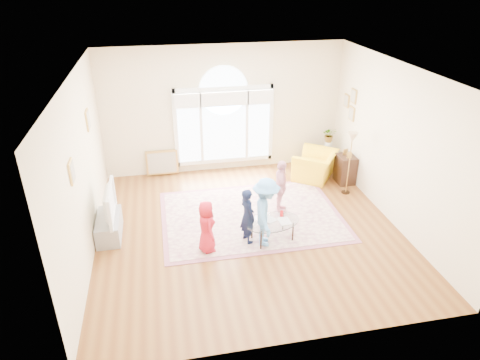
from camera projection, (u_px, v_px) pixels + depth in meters
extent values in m
plane|color=brown|center=(248.00, 229.00, 8.73)|extent=(6.00, 6.00, 0.00)
plane|color=beige|center=(224.00, 110.00, 10.64)|extent=(6.00, 0.00, 6.00)
plane|color=beige|center=(300.00, 251.00, 5.39)|extent=(6.00, 0.00, 6.00)
plane|color=beige|center=(82.00, 171.00, 7.50)|extent=(0.00, 6.00, 6.00)
plane|color=beige|center=(396.00, 146.00, 8.53)|extent=(0.00, 6.00, 6.00)
plane|color=white|center=(250.00, 71.00, 7.30)|extent=(6.00, 6.00, 0.00)
cube|color=white|center=(225.00, 160.00, 11.22)|extent=(2.50, 0.08, 0.10)
cube|color=white|center=(224.00, 88.00, 10.36)|extent=(2.50, 0.08, 0.10)
cube|color=white|center=(176.00, 129.00, 10.58)|extent=(0.10, 0.08, 2.00)
cube|color=white|center=(271.00, 123.00, 11.00)|extent=(0.10, 0.08, 2.00)
cube|color=#C6E2FF|center=(189.00, 128.00, 10.63)|extent=(0.55, 0.02, 1.80)
cube|color=#C6E2FF|center=(259.00, 123.00, 10.94)|extent=(0.55, 0.02, 1.80)
cube|color=#C6E2FF|center=(224.00, 126.00, 10.79)|extent=(1.10, 0.02, 1.80)
cylinder|color=#C6E2FF|center=(224.00, 90.00, 10.38)|extent=(1.20, 0.02, 1.20)
cube|color=white|center=(201.00, 127.00, 10.68)|extent=(0.07, 0.04, 1.80)
cube|color=white|center=(247.00, 124.00, 10.88)|extent=(0.07, 0.04, 1.80)
cube|color=white|center=(187.00, 101.00, 10.24)|extent=(0.65, 0.12, 0.35)
cube|color=white|center=(224.00, 99.00, 10.40)|extent=(1.20, 0.12, 0.35)
cube|color=white|center=(260.00, 97.00, 10.55)|extent=(0.65, 0.12, 0.35)
cube|color=tan|center=(88.00, 120.00, 8.42)|extent=(0.03, 0.34, 0.40)
cube|color=#ADA38E|center=(89.00, 120.00, 8.42)|extent=(0.01, 0.28, 0.34)
cube|color=tan|center=(72.00, 172.00, 6.53)|extent=(0.03, 0.30, 0.36)
cube|color=#ADA38E|center=(73.00, 172.00, 6.54)|extent=(0.01, 0.24, 0.30)
cube|color=tan|center=(354.00, 96.00, 10.12)|extent=(0.03, 0.28, 0.34)
cube|color=#ADA38E|center=(353.00, 96.00, 10.12)|extent=(0.01, 0.22, 0.28)
cube|color=tan|center=(352.00, 114.00, 10.32)|extent=(0.03, 0.28, 0.34)
cube|color=#ADA38E|center=(351.00, 114.00, 10.31)|extent=(0.01, 0.22, 0.28)
cube|color=tan|center=(347.00, 101.00, 10.53)|extent=(0.03, 0.26, 0.32)
cube|color=#ADA38E|center=(346.00, 101.00, 10.52)|extent=(0.01, 0.20, 0.26)
cube|color=beige|center=(251.00, 216.00, 9.18)|extent=(3.60, 2.60, 0.02)
cube|color=#925266|center=(251.00, 216.00, 9.18)|extent=(3.80, 2.80, 0.01)
cube|color=gray|center=(109.00, 227.00, 8.43)|extent=(0.45, 1.00, 0.42)
imported|color=black|center=(105.00, 203.00, 8.19)|extent=(0.15, 1.12, 0.65)
cube|color=#63EED4|center=(110.00, 203.00, 8.20)|extent=(0.02, 0.92, 0.52)
ellipsoid|color=silver|center=(273.00, 222.00, 8.21)|extent=(1.21, 0.92, 0.02)
cylinder|color=black|center=(283.00, 222.00, 8.59)|extent=(0.03, 0.03, 0.40)
cylinder|color=black|center=(252.00, 230.00, 8.34)|extent=(0.03, 0.03, 0.40)
cylinder|color=black|center=(293.00, 232.00, 8.27)|extent=(0.03, 0.03, 0.40)
cylinder|color=black|center=(261.00, 241.00, 8.02)|extent=(0.03, 0.03, 0.40)
imported|color=#B2A58C|center=(265.00, 221.00, 8.18)|extent=(0.34, 0.36, 0.03)
imported|color=#B2A58C|center=(279.00, 222.00, 8.17)|extent=(0.23, 0.30, 0.02)
cylinder|color=red|center=(282.00, 214.00, 8.35)|extent=(0.07, 0.07, 0.12)
imported|color=yellow|center=(315.00, 165.00, 10.69)|extent=(1.38, 1.40, 0.69)
cube|color=black|center=(345.00, 169.00, 10.48)|extent=(0.40, 0.50, 0.70)
cylinder|color=black|center=(346.00, 192.00, 10.13)|extent=(0.20, 0.20, 0.02)
cylinder|color=#A68239|center=(349.00, 167.00, 9.83)|extent=(0.02, 0.02, 1.35)
cone|color=#CCB284|center=(353.00, 137.00, 9.51)|extent=(0.30, 0.30, 0.22)
cylinder|color=white|center=(327.00, 154.00, 11.31)|extent=(0.20, 0.20, 0.70)
imported|color=#33722D|center=(329.00, 135.00, 11.07)|extent=(0.42, 0.38, 0.39)
cube|color=tan|center=(163.00, 175.00, 11.00)|extent=(0.80, 0.14, 0.62)
imported|color=red|center=(206.00, 227.00, 7.84)|extent=(0.40, 0.54, 1.02)
imported|color=#0F1733|center=(247.00, 216.00, 8.09)|extent=(0.38, 0.47, 1.12)
imported|color=pink|center=(281.00, 187.00, 9.06)|extent=(0.43, 0.74, 1.19)
imported|color=#5EA2ED|center=(266.00, 212.00, 7.96)|extent=(0.67, 0.97, 1.37)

